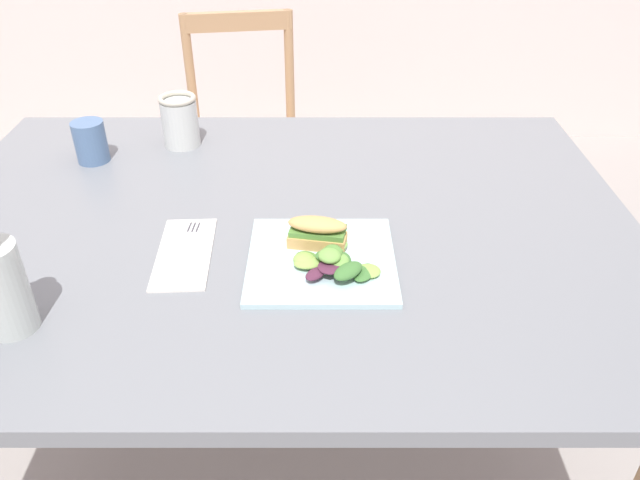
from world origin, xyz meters
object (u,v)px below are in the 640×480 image
Objects in this scene: plate_lunch at (320,260)px; fork_on_napkin at (185,246)px; mason_jar_iced_tea at (179,123)px; bottle_cold_brew at (1,291)px; dining_table at (279,264)px; cup_extra_side at (89,142)px; sandwich_half_front at (316,232)px; chair_wooden_far at (245,148)px.

fork_on_napkin is (-0.24, 0.04, 0.00)m from plate_lunch.
mason_jar_iced_tea reaches higher than fork_on_napkin.
bottle_cold_brew is (-0.22, -0.21, 0.06)m from fork_on_napkin.
dining_table is 14.84× the size of cup_extra_side.
plate_lunch is 2.73× the size of cup_extra_side.
sandwich_half_front is 0.91× the size of mason_jar_iced_tea.
plate_lunch is at bearing -79.79° from sandwich_half_front.
plate_lunch is 0.50m from bottle_cold_brew.
fork_on_napkin is at bearing 43.17° from bottle_cold_brew.
mason_jar_iced_tea is (0.14, 0.65, -0.01)m from bottle_cold_brew.
sandwich_half_front is 1.18× the size of cup_extra_side.
fork_on_napkin is (-0.24, 0.00, -0.03)m from sandwich_half_front.
cup_extra_side is (-0.52, 0.40, 0.04)m from plate_lunch.
mason_jar_iced_tea reaches higher than cup_extra_side.
dining_table is at bearing 120.45° from plate_lunch.
chair_wooden_far is (-0.17, 0.94, -0.18)m from dining_table.
bottle_cold_brew reaches higher than plate_lunch.
mason_jar_iced_tea reaches higher than dining_table.
mason_jar_iced_tea is (-0.33, 0.48, 0.05)m from plate_lunch.
dining_table is at bearing 38.84° from bottle_cold_brew.
plate_lunch is at bearing -55.54° from mason_jar_iced_tea.
dining_table is 11.43× the size of mason_jar_iced_tea.
fork_on_napkin is at bearing -52.25° from cup_extra_side.
sandwich_half_front is at bearing -35.03° from cup_extra_side.
dining_table is 0.52m from cup_extra_side.
cup_extra_side is at bearing 95.03° from bottle_cold_brew.
fork_on_napkin is at bearing 169.95° from plate_lunch.
sandwich_half_front reaches higher than dining_table.
dining_table is 0.45m from mason_jar_iced_tea.
dining_table is 12.53× the size of sandwich_half_front.
bottle_cold_brew reaches higher than cup_extra_side.
mason_jar_iced_tea is (-0.07, -0.60, 0.35)m from chair_wooden_far.
sandwich_half_front is at bearing 100.21° from plate_lunch.
chair_wooden_far is at bearing 100.42° from dining_table.
chair_wooden_far is at bearing 80.44° from bottle_cold_brew.
chair_wooden_far is 7.18× the size of mason_jar_iced_tea.
chair_wooden_far is at bearing 82.95° from mason_jar_iced_tea.
bottle_cold_brew is 0.57m from cup_extra_side.
chair_wooden_far reaches higher than cup_extra_side.
sandwich_half_front is at bearing -53.82° from mason_jar_iced_tea.
chair_wooden_far is at bearing 103.32° from plate_lunch.
dining_table is 7.09× the size of bottle_cold_brew.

